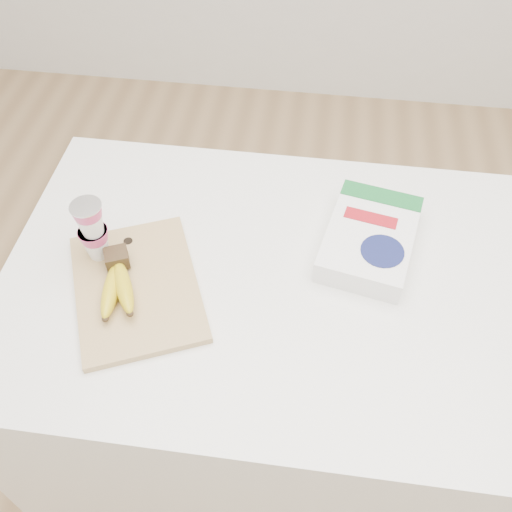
{
  "coord_description": "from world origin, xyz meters",
  "views": [
    {
      "loc": [
        0.05,
        -0.74,
        1.85
      ],
      "look_at": [
        -0.05,
        0.02,
        0.93
      ],
      "focal_mm": 40.0,
      "sensor_mm": 36.0,
      "label": 1
    }
  ],
  "objects": [
    {
      "name": "room",
      "position": [
        0.0,
        0.0,
        1.35
      ],
      "size": [
        4.0,
        4.0,
        4.0
      ],
      "color": "tan",
      "rests_on": "ground"
    },
    {
      "name": "table",
      "position": [
        0.0,
        0.0,
        0.45
      ],
      "size": [
        1.19,
        0.79,
        0.89
      ],
      "primitive_type": "cube",
      "color": "white",
      "rests_on": "ground"
    },
    {
      "name": "bananas",
      "position": [
        -0.32,
        -0.09,
        0.93
      ],
      "size": [
        0.11,
        0.18,
        0.05
      ],
      "color": "#382816",
      "rests_on": "cutting_board"
    },
    {
      "name": "yogurt_stack",
      "position": [
        -0.39,
        -0.0,
        0.99
      ],
      "size": [
        0.07,
        0.07,
        0.15
      ],
      "color": "white",
      "rests_on": "cutting_board"
    },
    {
      "name": "cutting_board",
      "position": [
        -0.29,
        -0.07,
        0.9
      ],
      "size": [
        0.36,
        0.41,
        0.02
      ],
      "primitive_type": "cube",
      "rotation": [
        0.0,
        0.0,
        0.41
      ],
      "color": "tan",
      "rests_on": "table"
    },
    {
      "name": "cereal_box",
      "position": [
        0.18,
        0.11,
        0.92
      ],
      "size": [
        0.23,
        0.3,
        0.06
      ],
      "rotation": [
        0.0,
        0.0,
        -0.21
      ],
      "color": "white",
      "rests_on": "table"
    }
  ]
}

